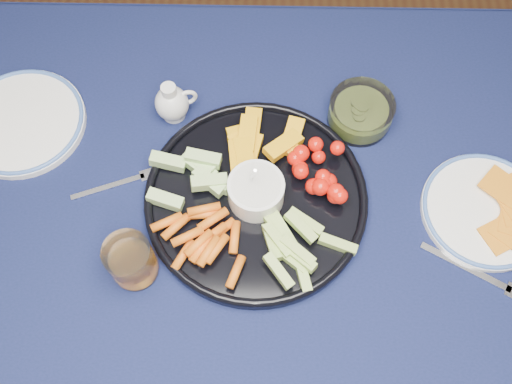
{
  "coord_description": "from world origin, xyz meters",
  "views": [
    {
      "loc": [
        -0.02,
        -0.29,
        1.62
      ],
      "look_at": [
        -0.03,
        0.1,
        0.78
      ],
      "focal_mm": 40.0,
      "sensor_mm": 36.0,
      "label": 1
    }
  ],
  "objects_px": {
    "dining_table": "(270,275)",
    "crudite_platter": "(254,196)",
    "juice_tumbler": "(132,262)",
    "pickle_bowl": "(360,113)",
    "cheese_plate": "(486,210)",
    "creamer_pitcher": "(172,103)",
    "side_plate_extra": "(22,122)"
  },
  "relations": [
    {
      "from": "crudite_platter",
      "to": "juice_tumbler",
      "type": "distance_m",
      "value": 0.22
    },
    {
      "from": "crudite_platter",
      "to": "juice_tumbler",
      "type": "bearing_deg",
      "value": -146.66
    },
    {
      "from": "crudite_platter",
      "to": "side_plate_extra",
      "type": "relative_size",
      "value": 1.66
    },
    {
      "from": "crudite_platter",
      "to": "creamer_pitcher",
      "type": "xyz_separation_m",
      "value": [
        -0.15,
        0.17,
        0.01
      ]
    },
    {
      "from": "cheese_plate",
      "to": "side_plate_extra",
      "type": "height_order",
      "value": "cheese_plate"
    },
    {
      "from": "side_plate_extra",
      "to": "pickle_bowl",
      "type": "bearing_deg",
      "value": 1.97
    },
    {
      "from": "crudite_platter",
      "to": "side_plate_extra",
      "type": "height_order",
      "value": "crudite_platter"
    },
    {
      "from": "creamer_pitcher",
      "to": "side_plate_extra",
      "type": "height_order",
      "value": "creamer_pitcher"
    },
    {
      "from": "crudite_platter",
      "to": "cheese_plate",
      "type": "xyz_separation_m",
      "value": [
        0.38,
        -0.01,
        -0.01
      ]
    },
    {
      "from": "pickle_bowl",
      "to": "cheese_plate",
      "type": "xyz_separation_m",
      "value": [
        0.2,
        -0.18,
        -0.01
      ]
    },
    {
      "from": "creamer_pitcher",
      "to": "cheese_plate",
      "type": "height_order",
      "value": "creamer_pitcher"
    },
    {
      "from": "dining_table",
      "to": "juice_tumbler",
      "type": "relative_size",
      "value": 19.17
    },
    {
      "from": "dining_table",
      "to": "cheese_plate",
      "type": "bearing_deg",
      "value": 13.94
    },
    {
      "from": "dining_table",
      "to": "cheese_plate",
      "type": "distance_m",
      "value": 0.38
    },
    {
      "from": "dining_table",
      "to": "side_plate_extra",
      "type": "xyz_separation_m",
      "value": [
        -0.45,
        0.24,
        0.1
      ]
    },
    {
      "from": "crudite_platter",
      "to": "pickle_bowl",
      "type": "distance_m",
      "value": 0.25
    },
    {
      "from": "dining_table",
      "to": "side_plate_extra",
      "type": "distance_m",
      "value": 0.52
    },
    {
      "from": "side_plate_extra",
      "to": "cheese_plate",
      "type": "bearing_deg",
      "value": -11.05
    },
    {
      "from": "dining_table",
      "to": "crudite_platter",
      "type": "xyz_separation_m",
      "value": [
        -0.03,
        0.1,
        0.11
      ]
    },
    {
      "from": "pickle_bowl",
      "to": "cheese_plate",
      "type": "height_order",
      "value": "pickle_bowl"
    },
    {
      "from": "crudite_platter",
      "to": "dining_table",
      "type": "bearing_deg",
      "value": -73.43
    },
    {
      "from": "dining_table",
      "to": "side_plate_extra",
      "type": "relative_size",
      "value": 7.43
    },
    {
      "from": "dining_table",
      "to": "cheese_plate",
      "type": "xyz_separation_m",
      "value": [
        0.35,
        0.09,
        0.1
      ]
    },
    {
      "from": "juice_tumbler",
      "to": "side_plate_extra",
      "type": "xyz_separation_m",
      "value": [
        -0.23,
        0.27,
        -0.03
      ]
    },
    {
      "from": "crudite_platter",
      "to": "juice_tumbler",
      "type": "height_order",
      "value": "crudite_platter"
    },
    {
      "from": "pickle_bowl",
      "to": "juice_tumbler",
      "type": "distance_m",
      "value": 0.47
    },
    {
      "from": "crudite_platter",
      "to": "pickle_bowl",
      "type": "height_order",
      "value": "crudite_platter"
    },
    {
      "from": "cheese_plate",
      "to": "side_plate_extra",
      "type": "distance_m",
      "value": 0.82
    },
    {
      "from": "cheese_plate",
      "to": "side_plate_extra",
      "type": "xyz_separation_m",
      "value": [
        -0.8,
        0.16,
        -0.0
      ]
    },
    {
      "from": "dining_table",
      "to": "side_plate_extra",
      "type": "bearing_deg",
      "value": 151.39
    },
    {
      "from": "cheese_plate",
      "to": "juice_tumbler",
      "type": "height_order",
      "value": "juice_tumbler"
    },
    {
      "from": "juice_tumbler",
      "to": "creamer_pitcher",
      "type": "bearing_deg",
      "value": 82.56
    }
  ]
}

